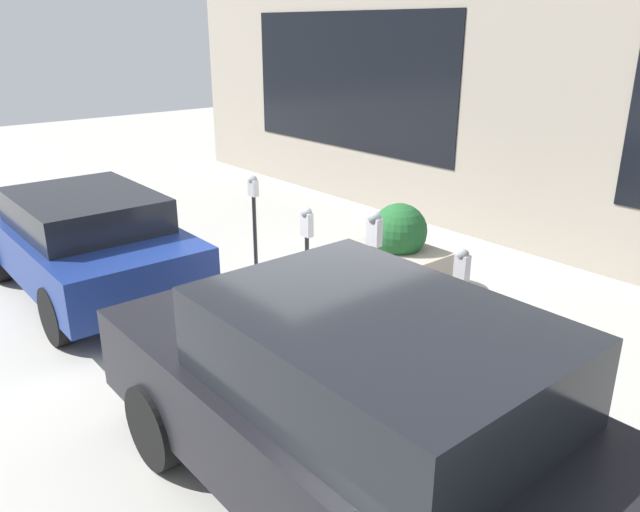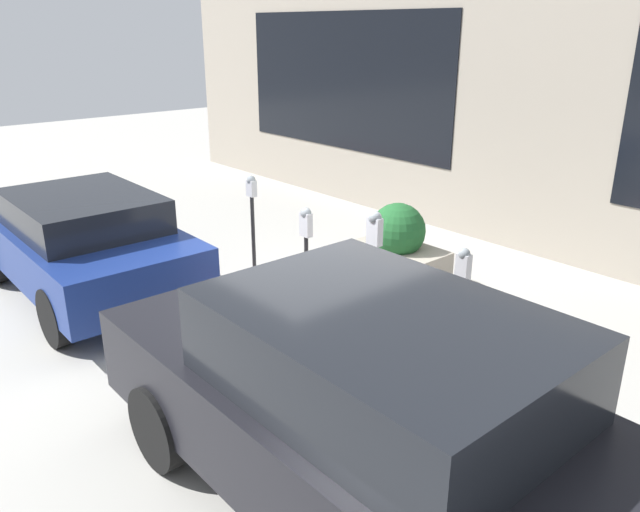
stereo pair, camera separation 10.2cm
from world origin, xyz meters
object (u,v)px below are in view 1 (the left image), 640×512
Objects in this scene: parking_meter_fourth at (254,208)px; parked_car_front at (360,410)px; parking_meter_nearest at (460,289)px; parking_meter_middle at (307,235)px; planter_box at (398,252)px; parking_meter_second at (374,253)px; parked_car_middle at (85,239)px.

parking_meter_fourth is 4.89m from parked_car_front.
parking_meter_middle is (2.40, 0.04, -0.03)m from parking_meter_nearest.
planter_box is at bearing -139.23° from parking_meter_fourth.
parking_meter_nearest is 0.94× the size of parking_meter_fourth.
parking_meter_fourth is at bearing -25.27° from parked_car_front.
parking_meter_fourth is at bearing 40.77° from planter_box.
parking_meter_second is at bearing 178.21° from parking_meter_fourth.
parked_car_middle is (2.57, 3.42, 0.27)m from planter_box.
parking_meter_middle is at bearing 178.21° from parking_meter_fourth.
parking_meter_nearest is 0.35× the size of parked_car_middle.
parked_car_front is (-0.77, 2.11, -0.10)m from parking_meter_nearest.
parked_car_middle is (2.25, 2.03, -0.20)m from parking_meter_middle.
parking_meter_nearest is at bearing -155.09° from parked_car_middle.
parked_car_front reaches higher than parking_meter_fourth.
parking_meter_second reaches higher than parking_meter_nearest.
parking_meter_fourth reaches higher than planter_box.
planter_box is (-0.32, -1.38, -0.47)m from parking_meter_middle.
parking_meter_nearest is at bearing -179.08° from parking_meter_middle.
parking_meter_nearest is 0.91× the size of parking_meter_second.
parked_car_front is at bearing 109.96° from parking_meter_nearest.
parked_car_middle is (3.49, 1.99, -0.31)m from parking_meter_second.
parked_car_front is at bearing -179.52° from parked_car_middle.
parking_meter_middle is (1.24, -0.04, -0.11)m from parking_meter_second.
parking_meter_fourth is (3.64, -0.00, 0.05)m from parking_meter_nearest.
parking_meter_second is 0.34× the size of parked_car_front.
parked_car_front reaches higher than parked_car_middle.
parked_car_middle is at bearing -0.10° from parked_car_front.
parking_meter_middle is 1.50m from planter_box.
planter_box is 0.28× the size of parked_car_front.
parking_meter_second is 4.03m from parked_car_middle.
parked_car_middle is at bearing 29.71° from parking_meter_second.
parking_meter_second is 1.79m from planter_box.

